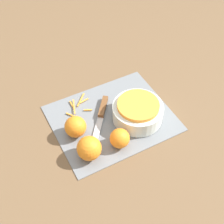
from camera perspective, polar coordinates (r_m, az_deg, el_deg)
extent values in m
plane|color=brown|center=(1.14, 0.00, -1.19)|extent=(4.00, 4.00, 0.00)
cube|color=slate|center=(1.14, 0.00, -1.09)|extent=(0.42, 0.35, 0.01)
cylinder|color=silver|center=(1.12, 4.71, -0.05)|extent=(0.18, 0.18, 0.06)
cylinder|color=orange|center=(1.09, 4.83, 1.17)|extent=(0.15, 0.15, 0.02)
cube|color=brown|center=(1.16, -1.63, 0.98)|extent=(0.08, 0.09, 0.02)
cube|color=#B2B2B7|center=(1.09, -2.80, -3.67)|extent=(0.10, 0.12, 0.00)
sphere|color=orange|center=(1.04, 1.42, -4.83)|extent=(0.07, 0.07, 0.07)
sphere|color=orange|center=(1.01, -4.20, -6.64)|extent=(0.08, 0.08, 0.08)
sphere|color=orange|center=(1.07, -6.70, -2.69)|extent=(0.08, 0.08, 0.08)
cube|color=orange|center=(1.18, -7.32, 1.27)|extent=(0.01, 0.04, 0.00)
cube|color=#F39C36|center=(1.20, -5.14, 2.07)|extent=(0.04, 0.01, 0.00)
cube|color=orange|center=(1.17, -6.96, 0.99)|extent=(0.03, 0.07, 0.00)
cube|color=orange|center=(1.20, -5.73, 2.24)|extent=(0.05, 0.05, 0.00)
cube|color=orange|center=(1.16, -4.43, 0.38)|extent=(0.03, 0.02, 0.00)
cube|color=orange|center=(1.15, -7.31, -0.62)|extent=(0.03, 0.04, 0.00)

